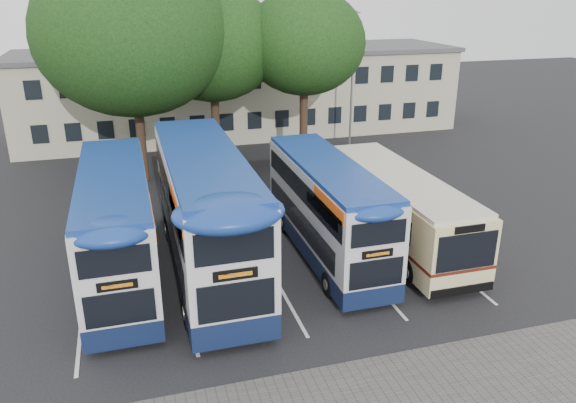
{
  "coord_description": "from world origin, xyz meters",
  "views": [
    {
      "loc": [
        -8.61,
        -14.85,
        10.49
      ],
      "look_at": [
        -2.81,
        5.0,
        2.54
      ],
      "focal_mm": 35.0,
      "sensor_mm": 36.0,
      "label": 1
    }
  ],
  "objects_px": {
    "lamp_post": "(353,74)",
    "bus_dd_right": "(327,205)",
    "tree_mid": "(212,44)",
    "bus_dd_left": "(117,222)",
    "tree_left": "(131,34)",
    "bus_dd_mid": "(206,207)",
    "bus_single": "(396,204)",
    "tree_right": "(304,43)"
  },
  "relations": [
    {
      "from": "tree_left",
      "to": "bus_dd_mid",
      "type": "relative_size",
      "value": 1.08
    },
    {
      "from": "tree_right",
      "to": "bus_dd_right",
      "type": "bearing_deg",
      "value": -103.46
    },
    {
      "from": "tree_mid",
      "to": "bus_dd_mid",
      "type": "distance_m",
      "value": 14.54
    },
    {
      "from": "tree_mid",
      "to": "lamp_post",
      "type": "bearing_deg",
      "value": 8.72
    },
    {
      "from": "tree_mid",
      "to": "bus_dd_mid",
      "type": "relative_size",
      "value": 0.93
    },
    {
      "from": "tree_mid",
      "to": "bus_dd_mid",
      "type": "height_order",
      "value": "tree_mid"
    },
    {
      "from": "bus_dd_mid",
      "to": "bus_single",
      "type": "xyz_separation_m",
      "value": [
        8.23,
        0.36,
        -0.88
      ]
    },
    {
      "from": "tree_left",
      "to": "bus_dd_mid",
      "type": "distance_m",
      "value": 13.28
    },
    {
      "from": "tree_right",
      "to": "tree_left",
      "type": "bearing_deg",
      "value": -178.15
    },
    {
      "from": "tree_right",
      "to": "tree_mid",
      "type": "bearing_deg",
      "value": 166.51
    },
    {
      "from": "lamp_post",
      "to": "bus_dd_mid",
      "type": "relative_size",
      "value": 0.79
    },
    {
      "from": "tree_right",
      "to": "bus_single",
      "type": "xyz_separation_m",
      "value": [
        0.39,
        -11.88,
        -5.65
      ]
    },
    {
      "from": "lamp_post",
      "to": "tree_left",
      "type": "relative_size",
      "value": 0.72
    },
    {
      "from": "lamp_post",
      "to": "bus_dd_mid",
      "type": "bearing_deg",
      "value": -128.93
    },
    {
      "from": "tree_right",
      "to": "bus_dd_mid",
      "type": "relative_size",
      "value": 0.91
    },
    {
      "from": "bus_single",
      "to": "lamp_post",
      "type": "bearing_deg",
      "value": 75.24
    },
    {
      "from": "tree_mid",
      "to": "bus_single",
      "type": "distance_m",
      "value": 15.34
    },
    {
      "from": "lamp_post",
      "to": "tree_mid",
      "type": "bearing_deg",
      "value": -171.28
    },
    {
      "from": "lamp_post",
      "to": "tree_mid",
      "type": "distance_m",
      "value": 9.82
    },
    {
      "from": "tree_left",
      "to": "bus_dd_right",
      "type": "bearing_deg",
      "value": -60.54
    },
    {
      "from": "lamp_post",
      "to": "tree_right",
      "type": "relative_size",
      "value": 0.86
    },
    {
      "from": "bus_dd_left",
      "to": "bus_dd_mid",
      "type": "distance_m",
      "value": 3.3
    },
    {
      "from": "tree_left",
      "to": "lamp_post",
      "type": "bearing_deg",
      "value": 12.18
    },
    {
      "from": "tree_right",
      "to": "bus_single",
      "type": "distance_m",
      "value": 13.17
    },
    {
      "from": "tree_left",
      "to": "tree_mid",
      "type": "xyz_separation_m",
      "value": [
        4.5,
        1.56,
        -0.78
      ]
    },
    {
      "from": "tree_right",
      "to": "bus_dd_right",
      "type": "relative_size",
      "value": 1.09
    },
    {
      "from": "lamp_post",
      "to": "bus_dd_left",
      "type": "xyz_separation_m",
      "value": [
        -15.35,
        -14.72,
        -2.75
      ]
    },
    {
      "from": "tree_right",
      "to": "bus_dd_left",
      "type": "xyz_separation_m",
      "value": [
        -11.12,
        -12.02,
        -5.09
      ]
    },
    {
      "from": "bus_dd_left",
      "to": "tree_right",
      "type": "bearing_deg",
      "value": 47.25
    },
    {
      "from": "lamp_post",
      "to": "bus_single",
      "type": "distance_m",
      "value": 15.44
    },
    {
      "from": "lamp_post",
      "to": "bus_dd_right",
      "type": "relative_size",
      "value": 0.94
    },
    {
      "from": "bus_dd_mid",
      "to": "bus_single",
      "type": "height_order",
      "value": "bus_dd_mid"
    },
    {
      "from": "tree_left",
      "to": "bus_dd_right",
      "type": "distance_m",
      "value": 14.98
    },
    {
      "from": "tree_mid",
      "to": "tree_left",
      "type": "bearing_deg",
      "value": -160.87
    },
    {
      "from": "tree_right",
      "to": "lamp_post",
      "type": "bearing_deg",
      "value": 32.47
    },
    {
      "from": "tree_mid",
      "to": "tree_right",
      "type": "bearing_deg",
      "value": -13.49
    },
    {
      "from": "tree_left",
      "to": "bus_dd_mid",
      "type": "bearing_deg",
      "value": -81.12
    },
    {
      "from": "bus_dd_mid",
      "to": "tree_left",
      "type": "bearing_deg",
      "value": 98.88
    },
    {
      "from": "tree_mid",
      "to": "bus_dd_left",
      "type": "distance_m",
      "value": 15.38
    },
    {
      "from": "lamp_post",
      "to": "bus_dd_right",
      "type": "xyz_separation_m",
      "value": [
        -7.17,
        -14.97,
        -2.88
      ]
    },
    {
      "from": "tree_left",
      "to": "bus_single",
      "type": "xyz_separation_m",
      "value": [
        10.09,
        -11.57,
        -6.39
      ]
    },
    {
      "from": "bus_single",
      "to": "bus_dd_right",
      "type": "bearing_deg",
      "value": -173.26
    }
  ]
}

